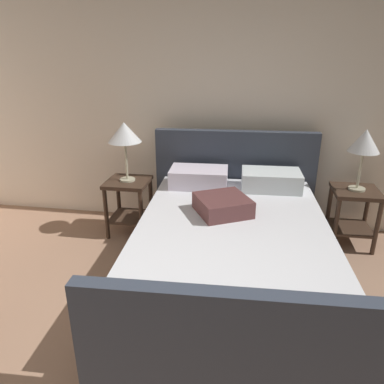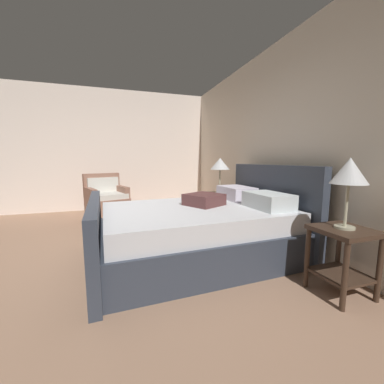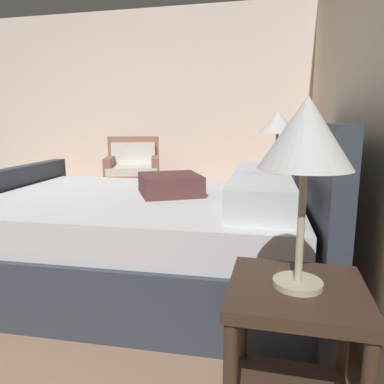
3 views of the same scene
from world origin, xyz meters
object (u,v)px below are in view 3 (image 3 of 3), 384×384
table_lamp_right (306,138)px  nightstand_left (274,199)px  nightstand_right (294,341)px  table_lamp_left (278,123)px  armchair (133,177)px  bed (153,235)px

table_lamp_right → nightstand_left: size_ratio=1.00×
nightstand_right → table_lamp_left: table_lamp_left is taller
table_lamp_left → armchair: bearing=-123.0°
table_lamp_right → table_lamp_left: table_lamp_left is taller
nightstand_left → table_lamp_left: (-0.00, 0.00, 0.70)m
bed → nightstand_left: bearing=145.1°
bed → nightstand_right: bed is taller
table_lamp_right → bed: bearing=-142.0°
table_lamp_right → table_lamp_left: bearing=-177.5°
bed → table_lamp_left: size_ratio=3.89×
nightstand_right → armchair: size_ratio=0.65×
table_lamp_left → nightstand_left: bearing=-76.0°
bed → armchair: size_ratio=2.59×
nightstand_right → table_lamp_left: bearing=-177.5°
nightstand_left → table_lamp_left: size_ratio=0.98×
nightstand_right → table_lamp_left: 2.42m
bed → table_lamp_right: (1.16, 0.91, 0.73)m
nightstand_left → armchair: 2.31m
table_lamp_right → nightstand_left: table_lamp_right is taller
nightstand_right → armchair: armchair is taller
table_lamp_left → bed: bearing=-34.9°
bed → nightstand_right: (1.16, 0.91, 0.06)m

